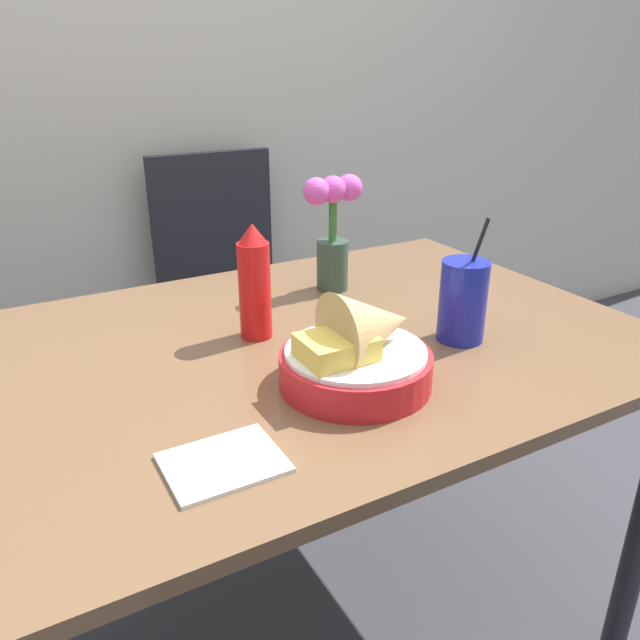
{
  "coord_description": "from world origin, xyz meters",
  "views": [
    {
      "loc": [
        -0.49,
        -0.91,
        1.22
      ],
      "look_at": [
        -0.01,
        -0.06,
        0.8
      ],
      "focal_mm": 35.0,
      "sensor_mm": 36.0,
      "label": 1
    }
  ],
  "objects_px": {
    "chair_far_window": "(226,277)",
    "ketchup_bottle": "(254,283)",
    "flower_vase": "(333,227)",
    "drink_cup": "(462,303)",
    "food_basket": "(361,351)"
  },
  "relations": [
    {
      "from": "chair_far_window",
      "to": "ketchup_bottle",
      "type": "bearing_deg",
      "value": -106.97
    },
    {
      "from": "drink_cup",
      "to": "ketchup_bottle",
      "type": "bearing_deg",
      "value": 148.73
    },
    {
      "from": "ketchup_bottle",
      "to": "drink_cup",
      "type": "height_order",
      "value": "drink_cup"
    },
    {
      "from": "flower_vase",
      "to": "ketchup_bottle",
      "type": "bearing_deg",
      "value": -149.09
    },
    {
      "from": "drink_cup",
      "to": "food_basket",
      "type": "bearing_deg",
      "value": -168.26
    },
    {
      "from": "food_basket",
      "to": "drink_cup",
      "type": "height_order",
      "value": "drink_cup"
    },
    {
      "from": "chair_far_window",
      "to": "flower_vase",
      "type": "xyz_separation_m",
      "value": [
        -0.01,
        -0.69,
        0.32
      ]
    },
    {
      "from": "ketchup_bottle",
      "to": "drink_cup",
      "type": "bearing_deg",
      "value": -31.27
    },
    {
      "from": "chair_far_window",
      "to": "food_basket",
      "type": "height_order",
      "value": "chair_far_window"
    },
    {
      "from": "chair_far_window",
      "to": "ketchup_bottle",
      "type": "distance_m",
      "value": 0.93
    },
    {
      "from": "flower_vase",
      "to": "drink_cup",
      "type": "bearing_deg",
      "value": -78.6
    },
    {
      "from": "food_basket",
      "to": "drink_cup",
      "type": "bearing_deg",
      "value": 11.74
    },
    {
      "from": "chair_far_window",
      "to": "ketchup_bottle",
      "type": "relative_size",
      "value": 4.4
    },
    {
      "from": "ketchup_bottle",
      "to": "flower_vase",
      "type": "xyz_separation_m",
      "value": [
        0.25,
        0.15,
        0.04
      ]
    },
    {
      "from": "chair_far_window",
      "to": "food_basket",
      "type": "distance_m",
      "value": 1.13
    }
  ]
}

